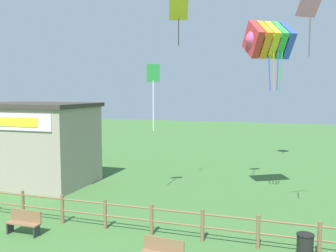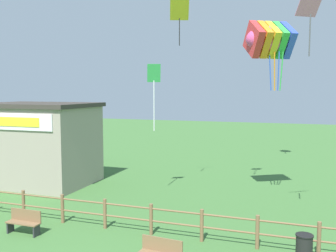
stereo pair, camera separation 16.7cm
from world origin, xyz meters
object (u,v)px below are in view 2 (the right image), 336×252
seaside_building (39,143)px  kite_yellow_diamond (179,10)px  park_bench_by_building (24,221)px  kite_pink_diamond (311,5)px  kite_green_diamond (154,84)px  kite_rainbow_parafoil (270,40)px  trash_bin (304,249)px

seaside_building → kite_yellow_diamond: bearing=6.5°
park_bench_by_building → kite_pink_diamond: (10.33, 3.85, 8.31)m
park_bench_by_building → kite_yellow_diamond: size_ratio=0.55×
kite_pink_diamond → kite_green_diamond: (-7.42, 2.72, -2.88)m
kite_yellow_diamond → kite_green_diamond: size_ratio=0.74×
kite_rainbow_parafoil → kite_green_diamond: size_ratio=0.98×
park_bench_by_building → kite_green_diamond: bearing=66.1°
kite_yellow_diamond → park_bench_by_building: bearing=-116.0°
park_bench_by_building → trash_bin: trash_bin is taller
kite_rainbow_parafoil → kite_yellow_diamond: 5.09m
kite_green_diamond → kite_yellow_diamond: bearing=55.0°
seaside_building → kite_rainbow_parafoil: bearing=2.0°
kite_pink_diamond → seaside_building: bearing=168.3°
trash_bin → kite_green_diamond: 10.78m
park_bench_by_building → seaside_building: bearing=123.9°
trash_bin → kite_rainbow_parafoil: 10.11m
kite_pink_diamond → kite_rainbow_parafoil: bearing=116.0°
seaside_building → kite_green_diamond: size_ratio=1.89×
trash_bin → kite_pink_diamond: (0.01, 2.91, 8.33)m
kite_rainbow_parafoil → kite_yellow_diamond: (-4.73, 0.51, 1.81)m
kite_yellow_diamond → kite_green_diamond: (-0.95, -1.36, -3.93)m
kite_rainbow_parafoil → seaside_building: bearing=-178.0°
seaside_building → trash_bin: bearing=-21.9°
kite_rainbow_parafoil → kite_yellow_diamond: kite_yellow_diamond is taller
park_bench_by_building → kite_yellow_diamond: bearing=64.0°
kite_pink_diamond → kite_green_diamond: kite_pink_diamond is taller
park_bench_by_building → kite_rainbow_parafoil: size_ratio=0.42×
seaside_building → park_bench_by_building: bearing=-56.1°
trash_bin → park_bench_by_building: bearing=-174.8°
park_bench_by_building → kite_green_diamond: (2.91, 6.57, 5.43)m
seaside_building → kite_pink_diamond: 16.58m
trash_bin → seaside_building: bearing=158.1°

